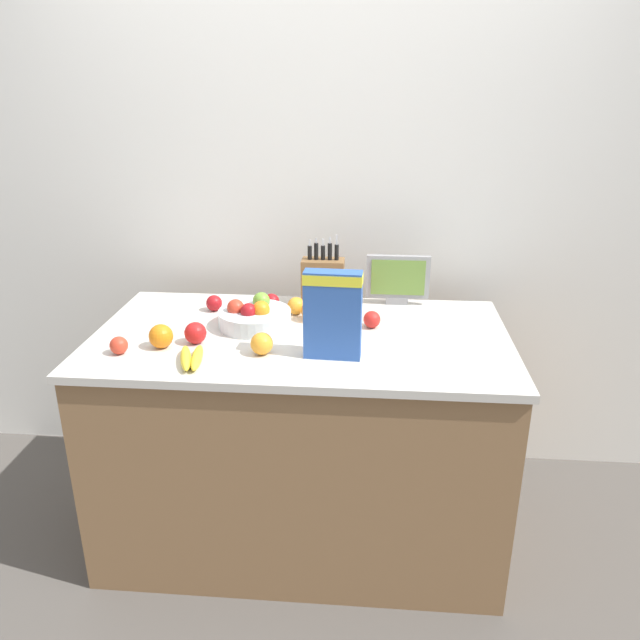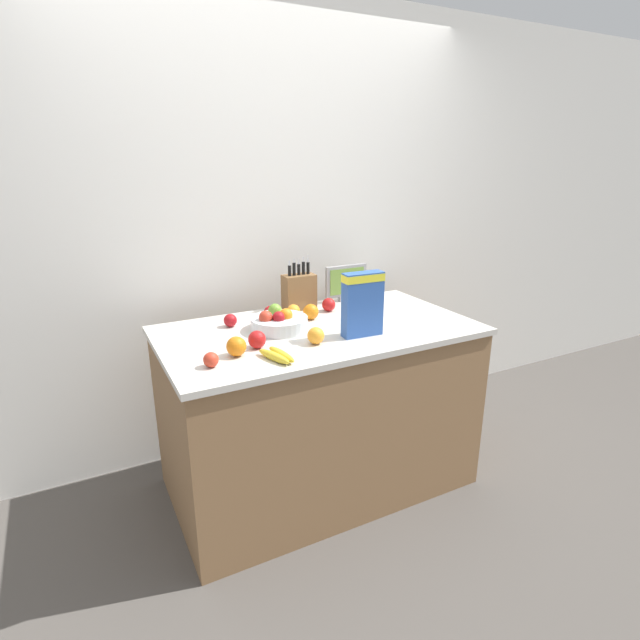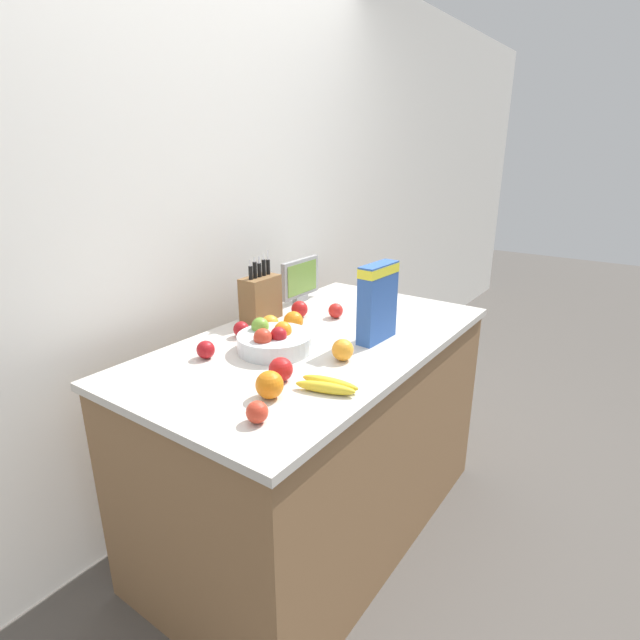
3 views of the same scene
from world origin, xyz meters
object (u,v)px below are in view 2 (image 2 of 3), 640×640
(apple_rear, at_px, (230,320))
(apple_near_bananas, at_px, (270,312))
(apple_front, at_px, (329,305))
(fruit_bowl, at_px, (279,322))
(orange_front_left, at_px, (293,311))
(orange_front_center, at_px, (311,312))
(apple_by_knife_block, at_px, (257,339))
(small_monitor, at_px, (346,282))
(cereal_box, at_px, (363,302))
(apple_leftmost, at_px, (211,360))
(knife_block, at_px, (299,291))
(orange_front_right, at_px, (236,346))
(apple_middle, at_px, (355,310))
(orange_mid_left, at_px, (316,336))
(banana_bunch, at_px, (278,355))

(apple_rear, height_order, apple_near_bananas, apple_rear)
(apple_front, relative_size, apple_rear, 1.12)
(fruit_bowl, distance_m, orange_front_left, 0.21)
(orange_front_center, bearing_deg, apple_near_bananas, 144.94)
(apple_near_bananas, xyz_separation_m, orange_front_center, (0.18, -0.13, 0.01))
(apple_by_knife_block, xyz_separation_m, orange_front_left, (0.33, 0.33, -0.00))
(small_monitor, xyz_separation_m, apple_near_bananas, (-0.53, -0.10, -0.08))
(small_monitor, bearing_deg, cereal_box, -113.07)
(apple_front, bearing_deg, apple_leftmost, -149.90)
(knife_block, relative_size, small_monitor, 1.14)
(orange_front_right, bearing_deg, apple_middle, 18.83)
(small_monitor, distance_m, cereal_box, 0.62)
(fruit_bowl, relative_size, apple_rear, 4.24)
(cereal_box, height_order, orange_mid_left, cereal_box)
(cereal_box, distance_m, apple_front, 0.45)
(apple_rear, xyz_separation_m, apple_leftmost, (-0.23, -0.46, -0.00))
(small_monitor, height_order, apple_leftmost, small_monitor)
(fruit_bowl, xyz_separation_m, apple_leftmost, (-0.43, -0.30, -0.01))
(small_monitor, relative_size, apple_near_bananas, 4.12)
(apple_by_knife_block, relative_size, orange_mid_left, 1.01)
(knife_block, height_order, small_monitor, knife_block)
(cereal_box, height_order, apple_by_knife_block, cereal_box)
(banana_bunch, relative_size, orange_mid_left, 2.59)
(fruit_bowl, distance_m, banana_bunch, 0.38)
(cereal_box, height_order, apple_middle, cereal_box)
(orange_mid_left, bearing_deg, small_monitor, 49.07)
(apple_middle, distance_m, orange_front_left, 0.33)
(banana_bunch, bearing_deg, apple_front, 44.40)
(banana_bunch, distance_m, orange_front_left, 0.58)
(cereal_box, bearing_deg, apple_middle, 67.54)
(apple_by_knife_block, bearing_deg, orange_mid_left, -16.30)
(fruit_bowl, bearing_deg, orange_front_left, 44.68)
(apple_leftmost, distance_m, orange_front_center, 0.75)
(knife_block, xyz_separation_m, apple_middle, (0.21, -0.26, -0.07))
(apple_by_knife_block, xyz_separation_m, orange_front_right, (-0.11, -0.05, 0.00))
(apple_by_knife_block, distance_m, apple_near_bananas, 0.45)
(fruit_bowl, distance_m, apple_by_knife_block, 0.26)
(apple_rear, bearing_deg, small_monitor, 10.90)
(apple_middle, bearing_deg, orange_mid_left, -143.44)
(small_monitor, bearing_deg, apple_near_bananas, -169.30)
(fruit_bowl, distance_m, orange_front_right, 0.38)
(cereal_box, bearing_deg, banana_bunch, -166.38)
(small_monitor, bearing_deg, orange_front_right, -148.02)
(apple_near_bananas, xyz_separation_m, apple_middle, (0.42, -0.18, 0.00))
(knife_block, bearing_deg, apple_rear, -164.15)
(knife_block, relative_size, cereal_box, 0.98)
(apple_by_knife_block, xyz_separation_m, orange_front_center, (0.40, 0.26, 0.00))
(apple_middle, distance_m, orange_front_right, 0.80)
(knife_block, relative_size, orange_mid_left, 3.80)
(apple_near_bananas, distance_m, orange_mid_left, 0.47)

